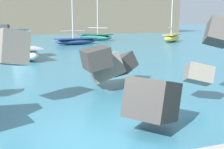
# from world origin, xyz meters

# --- Properties ---
(ground_plane) EXTENTS (400.00, 400.00, 0.00)m
(ground_plane) POSITION_xyz_m (0.00, 0.00, 0.00)
(ground_plane) COLOR teal
(breakwater_jetty) EXTENTS (32.37, 8.28, 2.97)m
(breakwater_jetty) POSITION_xyz_m (1.00, 2.50, 1.11)
(breakwater_jetty) COLOR gray
(breakwater_jetty) RESTS_ON ground
(boat_near_centre) EXTENTS (4.63, 5.58, 6.72)m
(boat_near_centre) POSITION_xyz_m (9.86, 33.58, 0.51)
(boat_near_centre) COLOR #1E6656
(boat_near_centre) RESTS_ON ground
(boat_mid_centre) EXTENTS (2.57, 6.49, 2.17)m
(boat_mid_centre) POSITION_xyz_m (-1.12, 16.01, 0.69)
(boat_mid_centre) COLOR white
(boat_mid_centre) RESTS_ON ground
(boat_far_left) EXTENTS (5.65, 3.23, 6.88)m
(boat_far_left) POSITION_xyz_m (5.53, 27.23, 0.43)
(boat_far_left) COLOR navy
(boat_far_left) RESTS_ON ground
(boat_far_centre) EXTENTS (4.35, 4.10, 6.20)m
(boat_far_centre) POSITION_xyz_m (18.48, 27.00, 0.57)
(boat_far_centre) COLOR #EAC64C
(boat_far_centre) RESTS_ON ground
(boat_far_right) EXTENTS (3.05, 5.01, 2.21)m
(boat_far_right) POSITION_xyz_m (-2.25, 44.80, 0.66)
(boat_far_right) COLOR beige
(boat_far_right) RESTS_ON ground
(headland_bluff) EXTENTS (83.24, 38.05, 11.51)m
(headland_bluff) POSITION_xyz_m (-3.38, 72.94, 5.78)
(headland_bluff) COLOR #756651
(headland_bluff) RESTS_ON ground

